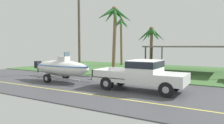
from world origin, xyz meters
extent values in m
cube|color=#424247|center=(0.00, 0.00, -0.03)|extent=(36.00, 8.00, 0.06)
cube|color=#3D6633|center=(0.00, 11.00, 0.00)|extent=(36.00, 14.00, 0.11)
cube|color=#DBCC4C|center=(0.00, -1.80, 0.00)|extent=(34.20, 0.12, 0.01)
cube|color=silver|center=(0.22, 0.64, 0.63)|extent=(5.53, 2.08, 0.22)
cube|color=silver|center=(2.20, 0.64, 0.93)|extent=(1.55, 2.08, 0.38)
cube|color=silver|center=(0.60, 0.64, 1.28)|extent=(1.66, 2.08, 1.09)
cube|color=black|center=(0.60, 0.64, 1.60)|extent=(1.68, 2.10, 0.38)
cube|color=#9D9D9D|center=(-1.39, 0.64, 0.76)|extent=(2.32, 2.08, 0.04)
cube|color=silver|center=(-1.39, 1.64, 0.96)|extent=(2.32, 0.08, 0.45)
cube|color=silver|center=(-1.39, -0.36, 0.96)|extent=(2.32, 0.08, 0.45)
cube|color=silver|center=(-2.51, 0.64, 0.96)|extent=(0.08, 2.08, 0.45)
cube|color=#333338|center=(-2.61, 0.64, 0.57)|extent=(0.12, 1.88, 0.16)
sphere|color=#B2B2B7|center=(-2.73, 0.64, 0.62)|extent=(0.10, 0.10, 0.10)
cylinder|color=black|center=(2.13, 1.57, 0.40)|extent=(0.80, 0.28, 0.80)
cylinder|color=#9E9EA3|center=(2.13, 1.57, 0.40)|extent=(0.36, 0.29, 0.36)
cylinder|color=black|center=(2.13, -0.29, 0.40)|extent=(0.80, 0.28, 0.80)
cylinder|color=#9E9EA3|center=(2.13, -0.29, 0.40)|extent=(0.36, 0.29, 0.36)
cylinder|color=black|center=(-1.50, 1.57, 0.40)|extent=(0.80, 0.28, 0.80)
cylinder|color=#9E9EA3|center=(-1.50, 1.57, 0.40)|extent=(0.36, 0.29, 0.36)
cylinder|color=black|center=(-1.50, -0.29, 0.40)|extent=(0.80, 0.28, 0.80)
cylinder|color=#9E9EA3|center=(-1.50, -0.29, 0.40)|extent=(0.36, 0.29, 0.36)
cube|color=gray|center=(-3.18, 0.64, 0.38)|extent=(0.90, 0.10, 0.08)
cube|color=gray|center=(-6.08, 1.55, 0.38)|extent=(4.90, 0.12, 0.10)
cube|color=gray|center=(-6.08, -0.27, 0.38)|extent=(4.90, 0.12, 0.10)
cylinder|color=black|center=(-6.57, 1.61, 0.32)|extent=(0.64, 0.22, 0.64)
cylinder|color=#9E9EA3|center=(-6.57, 1.61, 0.32)|extent=(0.29, 0.23, 0.29)
cylinder|color=black|center=(-6.57, -0.33, 0.32)|extent=(0.64, 0.22, 0.64)
cylinder|color=#9E9EA3|center=(-6.57, -0.33, 0.32)|extent=(0.29, 0.23, 0.29)
ellipsoid|color=white|center=(-6.08, 0.64, 1.02)|extent=(4.95, 1.67, 1.18)
ellipsoid|color=#1E4CA5|center=(-6.08, 0.64, 1.22)|extent=(5.05, 1.71, 0.12)
cube|color=silver|center=(-5.83, 0.64, 1.58)|extent=(0.70, 0.60, 0.65)
cube|color=slate|center=(-5.53, 0.64, 2.05)|extent=(0.06, 0.56, 0.36)
cube|color=black|center=(-8.67, 0.64, 1.17)|extent=(0.36, 0.44, 0.56)
cylinder|color=#4C4C51|center=(-8.67, 0.64, 0.84)|extent=(0.12, 0.12, 0.65)
cylinder|color=silver|center=(-3.85, 0.64, 1.50)|extent=(0.04, 0.04, 0.50)
cylinder|color=#4C4238|center=(-2.42, 13.83, 1.27)|extent=(0.14, 0.14, 2.54)
cylinder|color=#4C4238|center=(-2.42, 8.41, 1.27)|extent=(0.14, 0.14, 2.54)
cube|color=#6B665B|center=(1.26, 11.12, 2.61)|extent=(7.86, 5.92, 0.14)
cylinder|color=brown|center=(-4.70, 6.25, 3.05)|extent=(0.32, 0.78, 6.10)
cone|color=#2D6B2D|center=(-3.85, 6.34, 5.47)|extent=(2.00, 0.64, 1.60)
cone|color=#2D6B2D|center=(-4.36, 6.60, 5.53)|extent=(1.22, 1.24, 1.41)
cone|color=#2D6B2D|center=(-4.94, 6.84, 5.26)|extent=(0.97, 1.63, 1.91)
cone|color=#2D6B2D|center=(-5.45, 6.61, 5.54)|extent=(1.84, 1.14, 1.42)
cone|color=#2D6B2D|center=(-5.45, 5.94, 5.66)|extent=(1.85, 1.09, 1.25)
cone|color=#2D6B2D|center=(-4.89, 5.65, 5.76)|extent=(0.83, 1.51, 1.03)
cone|color=#2D6B2D|center=(-4.31, 5.83, 5.31)|extent=(1.26, 1.33, 1.79)
sphere|color=brown|center=(-4.70, 6.25, 6.09)|extent=(0.52, 0.52, 0.52)
cylinder|color=brown|center=(-2.87, 11.31, 2.26)|extent=(0.34, 0.43, 4.52)
cone|color=#286028|center=(-2.17, 11.45, 3.86)|extent=(1.71, 0.68, 1.56)
cone|color=#286028|center=(-2.50, 11.55, 3.92)|extent=(1.25, 1.01, 1.44)
cone|color=#286028|center=(-2.81, 12.14, 4.11)|extent=(0.55, 1.87, 1.17)
cone|color=#286028|center=(-3.31, 11.88, 4.01)|extent=(1.27, 1.51, 1.28)
cone|color=#286028|center=(-3.70, 11.64, 4.04)|extent=(1.88, 0.99, 1.20)
cone|color=#286028|center=(-3.60, 11.05, 3.85)|extent=(1.76, 0.89, 1.58)
cone|color=#286028|center=(-3.21, 10.77, 3.79)|extent=(1.12, 1.48, 1.69)
cone|color=#286028|center=(-2.77, 10.89, 3.91)|extent=(0.58, 1.16, 1.39)
cone|color=#286028|center=(-2.27, 10.64, 3.89)|extent=(1.69, 1.80, 1.60)
sphere|color=brown|center=(-2.87, 11.31, 4.52)|extent=(0.54, 0.54, 0.54)
cylinder|color=brown|center=(-8.43, 14.74, 3.10)|extent=(0.31, 0.53, 6.22)
cone|color=#2D6B2D|center=(-7.95, 14.80, 5.57)|extent=(1.22, 0.45, 1.46)
cone|color=#2D6B2D|center=(-8.07, 15.15, 5.74)|extent=(1.10, 1.21, 1.19)
cone|color=#2D6B2D|center=(-8.81, 15.26, 5.48)|extent=(1.25, 1.50, 1.72)
cone|color=#2D6B2D|center=(-9.05, 14.71, 5.79)|extent=(1.46, 0.42, 1.12)
cone|color=#2D6B2D|center=(-8.72, 14.28, 5.62)|extent=(1.09, 1.38, 1.45)
cone|color=#2D6B2D|center=(-8.28, 14.32, 5.64)|extent=(0.68, 1.18, 1.33)
sphere|color=brown|center=(-8.43, 14.74, 6.21)|extent=(0.49, 0.49, 0.49)
cylinder|color=brown|center=(-7.97, 5.10, 4.35)|extent=(0.24, 0.24, 8.69)
camera|label=1|loc=(5.14, -11.08, 2.66)|focal=33.85mm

